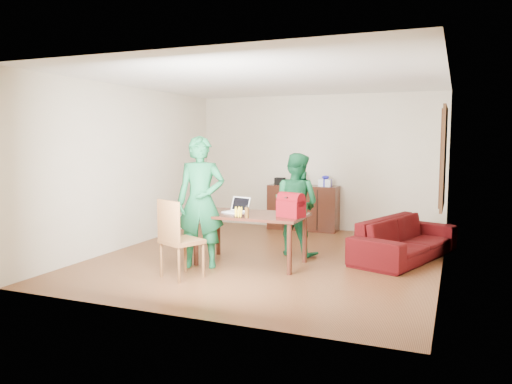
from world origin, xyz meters
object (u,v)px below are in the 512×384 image
at_px(chair, 181,255).
at_px(person_near, 201,202).
at_px(red_bag, 291,207).
at_px(sofa, 405,239).
at_px(person_far, 296,204).
at_px(bottle, 247,212).
at_px(table, 251,220).
at_px(laptop, 235,210).

height_order(chair, person_near, person_near).
distance_m(person_near, red_bag, 1.28).
bearing_deg(sofa, person_far, 121.73).
height_order(chair, sofa, chair).
bearing_deg(sofa, red_bag, 150.69).
relative_size(person_near, red_bag, 5.08).
height_order(chair, person_far, person_far).
xyz_separation_m(bottle, sofa, (1.96, 1.54, -0.51)).
relative_size(table, bottle, 9.56).
height_order(red_bag, sofa, red_bag).
relative_size(table, red_bag, 4.32).
bearing_deg(person_far, person_near, 64.02).
bearing_deg(red_bag, table, -165.69).
bearing_deg(table, person_far, 62.27).
bearing_deg(laptop, bottle, -31.46).
relative_size(person_far, bottle, 9.69).
xyz_separation_m(chair, bottle, (0.67, 0.65, 0.52)).
distance_m(table, chair, 1.22).
distance_m(chair, bottle, 1.07).
bearing_deg(person_far, sofa, -154.19).
distance_m(red_bag, sofa, 1.97).
height_order(table, person_far, person_far).
relative_size(table, sofa, 0.75).
xyz_separation_m(chair, red_bag, (1.20, 0.95, 0.57)).
xyz_separation_m(person_far, bottle, (-0.33, -1.19, 0.02)).
height_order(person_near, bottle, person_near).
distance_m(table, person_near, 0.78).
bearing_deg(table, person_near, -145.51).
xyz_separation_m(chair, sofa, (2.63, 2.19, 0.01)).
bearing_deg(chair, person_near, 116.82).
bearing_deg(bottle, laptop, 133.94).
distance_m(laptop, bottle, 0.51).
distance_m(table, laptop, 0.29).
bearing_deg(bottle, red_bag, 29.01).
height_order(table, person_near, person_near).
relative_size(table, person_near, 0.85).
bearing_deg(person_near, table, 13.45).
bearing_deg(chair, sofa, 64.22).
bearing_deg(person_far, chair, 75.23).
distance_m(person_far, red_bag, 0.92).
bearing_deg(bottle, sofa, 38.14).
distance_m(table, bottle, 0.42).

